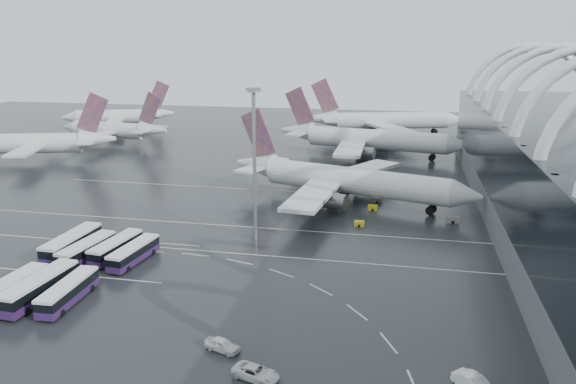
% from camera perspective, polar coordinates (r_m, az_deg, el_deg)
% --- Properties ---
extents(ground, '(420.00, 420.00, 0.00)m').
position_cam_1_polar(ground, '(97.98, -3.45, -5.94)').
color(ground, black).
rests_on(ground, ground).
extents(lane_marking_near, '(120.00, 0.25, 0.01)m').
position_cam_1_polar(lane_marking_near, '(96.18, -3.76, -6.35)').
color(lane_marking_near, beige).
rests_on(lane_marking_near, ground).
extents(lane_marking_mid, '(120.00, 0.25, 0.01)m').
position_cam_1_polar(lane_marking_mid, '(108.89, -1.78, -3.73)').
color(lane_marking_mid, beige).
rests_on(lane_marking_mid, ground).
extents(lane_marking_far, '(120.00, 0.25, 0.01)m').
position_cam_1_polar(lane_marking_far, '(135.09, 1.02, 0.02)').
color(lane_marking_far, beige).
rests_on(lane_marking_far, ground).
extents(bus_bay_line_south, '(28.00, 0.25, 0.01)m').
position_cam_1_polar(bus_bay_line_south, '(93.76, -20.58, -7.92)').
color(bus_bay_line_south, beige).
rests_on(bus_bay_line_south, ground).
extents(bus_bay_line_north, '(28.00, 0.25, 0.01)m').
position_cam_1_polar(bus_bay_line_north, '(106.56, -16.04, -4.76)').
color(bus_bay_line_north, beige).
rests_on(bus_bay_line_north, ground).
extents(airliner_main, '(57.62, 49.91, 19.92)m').
position_cam_1_polar(airliner_main, '(126.03, 5.62, 1.19)').
color(airliner_main, silver).
rests_on(airliner_main, ground).
extents(airliner_gate_b, '(60.26, 53.37, 21.00)m').
position_cam_1_polar(airliner_gate_b, '(178.25, 8.00, 5.30)').
color(airliner_gate_b, silver).
rests_on(airliner_gate_b, ground).
extents(airliner_gate_c, '(60.13, 54.71, 21.81)m').
position_cam_1_polar(airliner_gate_c, '(219.46, 9.64, 7.11)').
color(airliner_gate_c, silver).
rests_on(airliner_gate_c, ground).
extents(jet_remote_west, '(46.39, 37.69, 20.47)m').
position_cam_1_polar(jet_remote_west, '(185.73, -23.88, 4.55)').
color(jet_remote_west, silver).
rests_on(jet_remote_west, ground).
extents(jet_remote_mid, '(43.09, 34.80, 18.74)m').
position_cam_1_polar(jet_remote_mid, '(207.36, -17.15, 6.02)').
color(jet_remote_mid, silver).
rests_on(jet_remote_mid, ground).
extents(jet_remote_far, '(43.96, 35.79, 19.63)m').
position_cam_1_polar(jet_remote_far, '(242.86, -16.62, 7.36)').
color(jet_remote_far, silver).
rests_on(jet_remote_far, ground).
extents(bus_row_near_a, '(3.56, 14.06, 3.45)m').
position_cam_1_polar(bus_row_near_a, '(102.51, -21.12, -4.88)').
color(bus_row_near_a, '#311645').
rests_on(bus_row_near_a, ground).
extents(bus_row_near_b, '(4.05, 12.72, 3.08)m').
position_cam_1_polar(bus_row_near_b, '(99.16, -19.79, -5.54)').
color(bus_row_near_b, '#311645').
rests_on(bus_row_near_b, ground).
extents(bus_row_near_c, '(4.05, 12.48, 3.02)m').
position_cam_1_polar(bus_row_near_c, '(98.84, -17.09, -5.39)').
color(bus_row_near_c, '#311645').
rests_on(bus_row_near_c, ground).
extents(bus_row_near_d, '(3.79, 12.22, 2.96)m').
position_cam_1_polar(bus_row_near_d, '(95.70, -15.41, -5.96)').
color(bus_row_near_d, '#311645').
rests_on(bus_row_near_d, ground).
extents(bus_row_far_a, '(3.63, 13.25, 3.23)m').
position_cam_1_polar(bus_row_far_a, '(87.86, -26.44, -8.88)').
color(bus_row_far_a, '#311645').
rests_on(bus_row_far_a, ground).
extents(bus_row_far_b, '(3.88, 14.04, 3.42)m').
position_cam_1_polar(bus_row_far_b, '(86.69, -23.98, -8.84)').
color(bus_row_far_b, '#311645').
rests_on(bus_row_far_b, ground).
extents(bus_row_far_c, '(3.29, 12.32, 3.01)m').
position_cam_1_polar(bus_row_far_c, '(84.37, -21.43, -9.39)').
color(bus_row_far_c, '#311645').
rests_on(bus_row_far_c, ground).
extents(van_curve_a, '(5.77, 3.87, 1.47)m').
position_cam_1_polar(van_curve_a, '(63.25, -3.27, -17.86)').
color(van_curve_a, silver).
rests_on(van_curve_a, ground).
extents(van_curve_b, '(4.77, 3.11, 1.51)m').
position_cam_1_polar(van_curve_b, '(68.42, -6.68, -15.17)').
color(van_curve_b, silver).
rests_on(van_curve_b, ground).
extents(floodlight_mast, '(2.10, 2.10, 27.42)m').
position_cam_1_polar(floodlight_mast, '(98.92, -3.45, 4.66)').
color(floodlight_mast, gray).
rests_on(floodlight_mast, ground).
extents(gse_cart_belly_a, '(1.91, 1.13, 1.04)m').
position_cam_1_polar(gse_cart_belly_a, '(110.95, 7.25, -3.20)').
color(gse_cart_belly_a, gold).
rests_on(gse_cart_belly_a, ground).
extents(gse_cart_belly_b, '(2.00, 1.18, 1.09)m').
position_cam_1_polar(gse_cart_belly_b, '(127.83, 9.06, -0.79)').
color(gse_cart_belly_b, slate).
rests_on(gse_cart_belly_b, ground).
extents(gse_cart_belly_d, '(2.49, 1.47, 1.36)m').
position_cam_1_polar(gse_cart_belly_d, '(116.85, 16.40, -2.69)').
color(gse_cart_belly_d, slate).
rests_on(gse_cart_belly_d, ground).
extents(gse_cart_belly_e, '(2.04, 1.20, 1.11)m').
position_cam_1_polar(gse_cart_belly_e, '(121.71, 8.61, -1.58)').
color(gse_cart_belly_e, gold).
rests_on(gse_cart_belly_e, ground).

